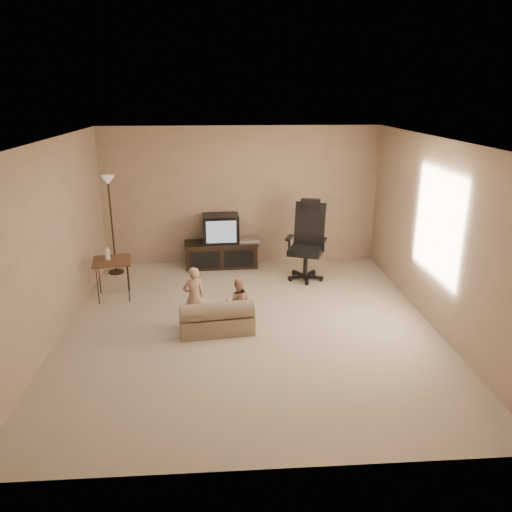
{
  "coord_description": "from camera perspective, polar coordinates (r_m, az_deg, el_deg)",
  "views": [
    {
      "loc": [
        -0.35,
        -6.2,
        3.06
      ],
      "look_at": [
        0.13,
        0.6,
        0.81
      ],
      "focal_mm": 35.0,
      "sensor_mm": 36.0,
      "label": 1
    }
  ],
  "objects": [
    {
      "name": "floor",
      "position": [
        6.92,
        -0.73,
        -7.96
      ],
      "size": [
        5.5,
        5.5,
        0.0
      ],
      "primitive_type": "plane",
      "color": "beige",
      "rests_on": "ground"
    },
    {
      "name": "room_shell",
      "position": [
        6.4,
        -0.78,
        4.33
      ],
      "size": [
        5.5,
        5.5,
        5.5
      ],
      "color": "white",
      "rests_on": "floor"
    },
    {
      "name": "tv_stand",
      "position": [
        9.09,
        -3.97,
        1.22
      ],
      "size": [
        1.37,
        0.55,
        0.97
      ],
      "rotation": [
        0.0,
        0.0,
        0.04
      ],
      "color": "black",
      "rests_on": "floor"
    },
    {
      "name": "office_chair",
      "position": [
        8.52,
        5.84,
        0.59
      ],
      "size": [
        0.81,
        0.83,
        1.35
      ],
      "rotation": [
        0.0,
        0.0,
        -0.38
      ],
      "color": "black",
      "rests_on": "floor"
    },
    {
      "name": "side_table",
      "position": [
        7.93,
        -16.2,
        -0.59
      ],
      "size": [
        0.64,
        0.64,
        0.83
      ],
      "rotation": [
        0.0,
        0.0,
        0.17
      ],
      "color": "brown",
      "rests_on": "floor"
    },
    {
      "name": "floor_lamp",
      "position": [
        8.87,
        -16.36,
        5.83
      ],
      "size": [
        0.27,
        0.27,
        1.73
      ],
      "color": "black",
      "rests_on": "floor"
    },
    {
      "name": "child_sofa",
      "position": [
        6.69,
        -4.51,
        -7.16
      ],
      "size": [
        1.03,
        0.66,
        0.47
      ],
      "rotation": [
        0.0,
        0.0,
        0.12
      ],
      "color": "tan",
      "rests_on": "floor"
    },
    {
      "name": "toddler_left",
      "position": [
        6.84,
        -7.12,
        -4.59
      ],
      "size": [
        0.36,
        0.31,
        0.83
      ],
      "primitive_type": "imported",
      "rotation": [
        0.0,
        0.0,
        3.49
      ],
      "color": "#DCA589",
      "rests_on": "floor"
    },
    {
      "name": "toddler_right",
      "position": [
        6.73,
        -2.05,
        -5.38
      ],
      "size": [
        0.35,
        0.2,
        0.72
      ],
      "primitive_type": "imported",
      "rotation": [
        0.0,
        0.0,
        3.12
      ],
      "color": "#DCA589",
      "rests_on": "floor"
    }
  ]
}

